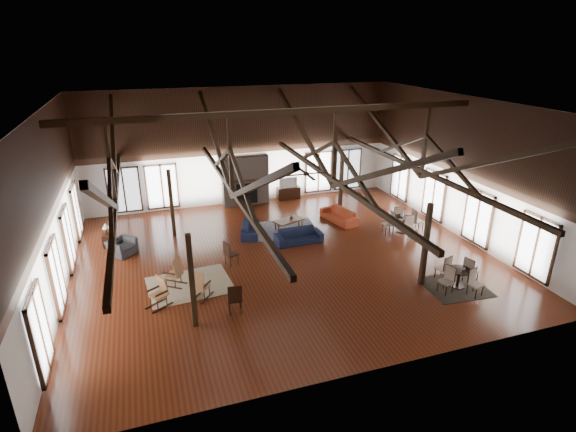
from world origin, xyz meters
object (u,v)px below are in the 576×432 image
object	(u,v)px
sofa_orange	(339,215)
coffee_table	(289,221)
sofa_navy_front	(299,236)
tv_console	(288,193)
cafe_table_far	(403,222)
armchair	(122,247)
sofa_navy_left	(250,228)
cafe_table_near	(459,275)

from	to	relation	value
sofa_orange	coffee_table	xyz separation A→B (m)	(-2.63, -0.29, 0.15)
sofa_navy_front	tv_console	size ratio (longest dim) A/B	1.61
sofa_navy_front	cafe_table_far	distance (m)	4.87
sofa_navy_front	tv_console	bearing A→B (deg)	74.60
sofa_navy_front	armchair	bearing A→B (deg)	169.13
armchair	sofa_navy_front	bearing A→B (deg)	-54.53
sofa_navy_left	cafe_table_far	distance (m)	6.88
sofa_navy_left	sofa_orange	bearing A→B (deg)	-70.52
sofa_navy_left	cafe_table_near	distance (m)	8.94
sofa_navy_front	tv_console	xyz separation A→B (m)	(1.39, 5.58, 0.02)
coffee_table	cafe_table_far	distance (m)	5.15
cafe_table_far	tv_console	size ratio (longest dim) A/B	1.53
coffee_table	tv_console	bearing A→B (deg)	51.59
cafe_table_far	tv_console	bearing A→B (deg)	119.97
sofa_navy_left	sofa_navy_front	bearing A→B (deg)	-113.48
tv_console	cafe_table_far	bearing A→B (deg)	-60.03
sofa_navy_left	cafe_table_near	size ratio (longest dim) A/B	1.00
sofa_navy_left	sofa_orange	xyz separation A→B (m)	(4.39, 0.16, 0.03)
sofa_navy_left	tv_console	xyz separation A→B (m)	(3.14, 4.07, 0.05)
sofa_orange	armchair	world-z (taller)	armchair
sofa_navy_front	armchair	size ratio (longest dim) A/B	2.05
sofa_navy_front	sofa_orange	bearing A→B (deg)	30.97
sofa_orange	coffee_table	distance (m)	2.65
sofa_navy_front	cafe_table_far	bearing A→B (deg)	-6.30
sofa_navy_front	sofa_navy_left	xyz separation A→B (m)	(-1.75, 1.52, -0.03)
sofa_navy_left	cafe_table_near	world-z (taller)	cafe_table_near
sofa_navy_front	sofa_navy_left	bearing A→B (deg)	137.68
tv_console	cafe_table_near	bearing A→B (deg)	-76.09
coffee_table	tv_console	distance (m)	4.42
sofa_orange	tv_console	xyz separation A→B (m)	(-1.25, 3.91, 0.01)
armchair	coffee_table	bearing A→B (deg)	-43.53
armchair	cafe_table_near	bearing A→B (deg)	-74.96
sofa_navy_front	sofa_navy_left	size ratio (longest dim) A/B	1.10
coffee_table	armchair	bearing A→B (deg)	161.31
sofa_navy_left	armchair	bearing A→B (deg)	110.82
sofa_navy_front	cafe_table_near	world-z (taller)	cafe_table_near
sofa_navy_front	cafe_table_near	size ratio (longest dim) A/B	1.10
sofa_navy_front	armchair	distance (m)	7.28
armchair	cafe_table_far	size ratio (longest dim) A/B	0.51
coffee_table	cafe_table_near	world-z (taller)	cafe_table_near
cafe_table_far	sofa_navy_front	bearing A→B (deg)	175.16
sofa_orange	tv_console	bearing A→B (deg)	-174.86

